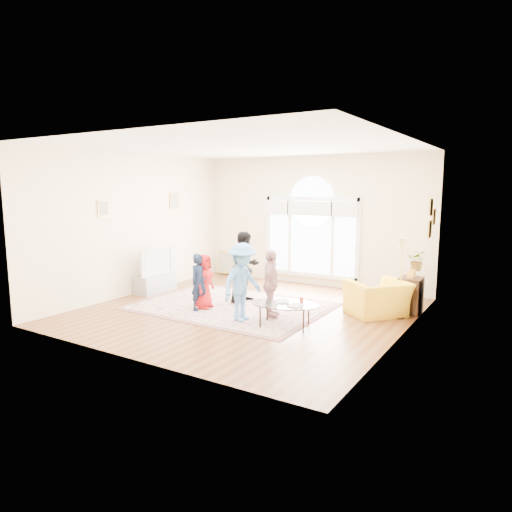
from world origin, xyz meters
The scene contains 18 objects.
ground centered at (0.00, 0.00, 0.00)m, with size 6.00×6.00×0.00m, color #5F3115.
room_shell centered at (0.01, 2.83, 1.57)m, with size 6.00×6.00×6.00m.
area_rug centered at (-0.46, 0.14, 0.01)m, with size 3.60×2.60×0.02m, color beige.
rug_border centered at (-0.46, 0.14, 0.01)m, with size 3.80×2.80×0.01m, color #855655.
tv_console centered at (-2.75, 0.30, 0.21)m, with size 0.45×1.00×0.42m, color #95979D.
television centered at (-2.74, 0.30, 0.73)m, with size 0.17×1.07×0.62m.
coffee_table centered at (1.12, -0.49, 0.40)m, with size 1.35×1.04×0.54m.
armchair centered at (2.29, 1.06, 0.34)m, with size 1.04×0.91×0.68m, color yellow.
side_cabinet centered at (2.78, 1.60, 0.35)m, with size 0.40×0.50×0.70m, color black.
floor_lamp centered at (2.70, 1.11, 1.28)m, with size 0.26×0.26×1.51m.
plant_pedestal centered at (2.70, 2.43, 0.35)m, with size 0.20×0.20×0.70m, color white.
potted_plant centered at (2.70, 2.43, 0.92)m, with size 0.39×0.34×0.43m, color #33722D.
leaning_picture centered at (-2.40, 2.90, 0.00)m, with size 0.80×0.05×0.62m, color tan.
child_red centered at (-0.82, -0.29, 0.57)m, with size 0.54×0.35×1.10m, color red.
child_navy centered at (-0.81, -0.45, 0.58)m, with size 0.41×0.27×1.13m, color #131D35.
child_black centered at (-0.40, 0.59, 0.77)m, with size 0.73×0.57×1.50m, color black.
child_pink centered at (0.64, -0.15, 0.66)m, with size 0.74×0.31×1.27m, color #C68B90.
child_blue centered at (0.30, -0.61, 0.73)m, with size 0.92×0.53×1.43m, color #5793DC.
Camera 1 is at (4.78, -7.36, 2.44)m, focal length 32.00 mm.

